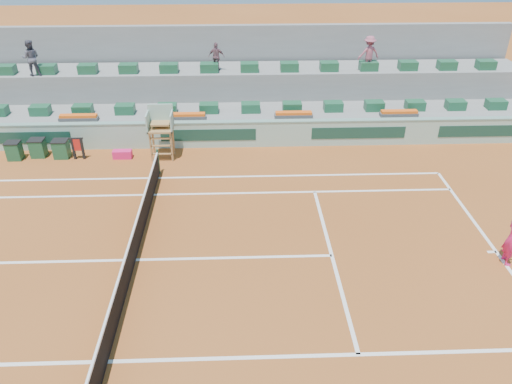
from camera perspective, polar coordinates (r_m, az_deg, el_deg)
ground at (r=16.76m, az=-13.61°, el=-7.56°), size 90.00×90.00×0.00m
seating_tier_lower at (r=25.68m, az=-9.72°, el=8.41°), size 36.00×4.00×1.20m
seating_tier_upper at (r=26.92m, az=-9.47°, el=11.08°), size 36.00×2.40×2.60m
stadium_back_wall at (r=28.16m, az=-9.27°, el=13.90°), size 36.00×0.40×4.40m
player_bag at (r=23.23m, az=-15.02°, el=4.19°), size 0.83×0.37×0.37m
spectator_left at (r=27.15m, az=-24.33°, el=13.80°), size 0.92×0.77×1.71m
spectator_mid at (r=25.78m, az=-4.54°, el=15.17°), size 0.85×0.43×1.39m
spectator_right at (r=26.33m, az=12.77°, el=15.22°), size 1.20×0.84×1.70m
court_lines at (r=16.76m, az=-13.61°, el=-7.55°), size 23.89×11.09×0.01m
tennis_net at (r=16.45m, az=-13.83°, el=-6.12°), size 0.10×11.97×1.10m
advertising_hoarding at (r=23.66m, az=-10.26°, el=6.47°), size 36.00×0.34×1.26m
umpire_chair at (r=22.40m, az=-10.84°, el=7.54°), size 1.10×0.90×2.40m
seat_row_lower at (r=24.56m, az=-10.12°, el=9.39°), size 32.90×0.60×0.44m
seat_row_upper at (r=25.89m, az=-9.91°, el=13.80°), size 32.90×0.60×0.44m
flower_planters at (r=24.11m, az=-13.89°, el=8.34°), size 26.80×0.36×0.28m
drink_cooler_a at (r=24.04m, az=-21.37°, el=4.62°), size 0.68×0.59×0.84m
drink_cooler_b at (r=24.54m, az=-23.65°, el=4.64°), size 0.67×0.58×0.84m
drink_cooler_c at (r=24.70m, az=-25.91°, el=4.28°), size 0.64×0.55×0.84m
towel_rack at (r=23.55m, az=-19.72°, el=4.90°), size 0.59×0.10×1.03m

